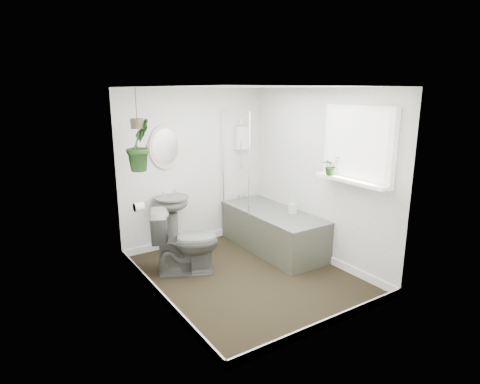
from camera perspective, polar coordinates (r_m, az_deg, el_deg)
floor at (r=5.17m, az=0.92°, el=-11.80°), size 2.30×2.80×0.02m
ceiling at (r=4.65m, az=1.04°, el=14.84°), size 2.30×2.80×0.02m
wall_back at (r=5.97m, az=-6.61°, el=3.44°), size 2.30×0.02×2.30m
wall_front at (r=3.74m, az=13.17°, el=-3.48°), size 2.30×0.02×2.30m
wall_left at (r=4.26m, az=-12.08°, el=-1.22°), size 0.02×2.80×2.30m
wall_right at (r=5.50m, az=11.07°, el=2.32°), size 0.02×2.80×2.30m
skirting at (r=5.15m, az=0.93°, el=-11.20°), size 2.30×2.80×0.10m
bathtub at (r=5.86m, az=4.72°, el=-5.44°), size 0.72×1.72×0.58m
bath_screen at (r=5.82m, az=-0.63°, el=4.54°), size 0.04×0.72×1.40m
shower_box at (r=6.25m, az=0.21°, el=7.72°), size 0.20×0.10×0.35m
oval_mirror at (r=5.70m, az=-10.60°, el=6.33°), size 0.46×0.03×0.62m
wall_sconce at (r=5.56m, az=-14.33°, el=4.90°), size 0.04×0.04×0.22m
toilet_roll_holder at (r=4.98m, az=-14.21°, el=-2.06°), size 0.11×0.11×0.11m
window_recess at (r=4.89m, az=16.47°, el=6.48°), size 0.08×1.00×0.90m
window_sill at (r=4.91m, az=15.59°, el=1.58°), size 0.18×1.00×0.04m
window_blinds at (r=4.86m, az=16.12°, el=6.45°), size 0.01×0.86×0.76m
toilet at (r=5.12m, az=-7.76°, el=-6.99°), size 0.94×0.76×0.84m
pedestal_sink at (r=5.81m, az=-9.55°, el=-4.52°), size 0.56×0.51×0.82m
sill_plant at (r=5.05m, az=12.80°, el=3.68°), size 0.23×0.20×0.23m
hanging_plant at (r=5.11m, az=-14.24°, el=6.50°), size 0.44×0.45×0.64m
soap_bottle at (r=5.68m, az=7.49°, el=-2.00°), size 0.12×0.12×0.21m
hanging_pot at (r=5.08m, az=-14.42°, el=9.41°), size 0.16×0.16×0.12m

